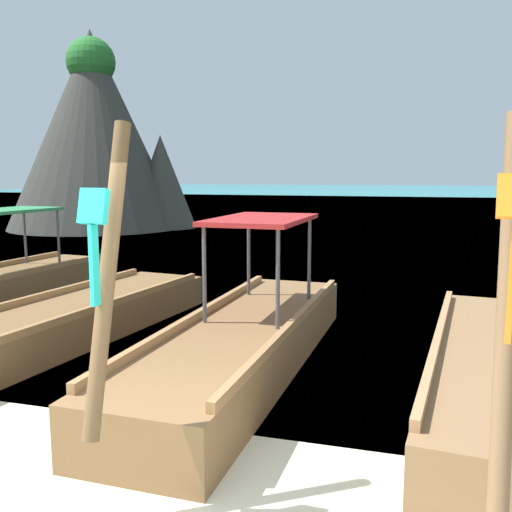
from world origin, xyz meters
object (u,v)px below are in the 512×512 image
(longtail_boat_blue_ribbon, at_px, (48,328))
(longtail_boat_turquoise_ribbon, at_px, (244,341))
(mooring_buoy_near, at_px, (512,287))
(karst_rock, at_px, (98,133))
(longtail_boat_orange_ribbon, at_px, (488,369))

(longtail_boat_blue_ribbon, relative_size, longtail_boat_turquoise_ribbon, 1.14)
(longtail_boat_turquoise_ribbon, relative_size, mooring_buoy_near, 16.90)
(longtail_boat_blue_ribbon, bearing_deg, longtail_boat_turquoise_ribbon, -1.72)
(longtail_boat_blue_ribbon, xyz_separation_m, longtail_boat_turquoise_ribbon, (2.93, -0.09, 0.09))
(longtail_boat_turquoise_ribbon, distance_m, mooring_buoy_near, 6.72)
(longtail_boat_turquoise_ribbon, height_order, karst_rock, karst_rock)
(karst_rock, height_order, mooring_buoy_near, karst_rock)
(karst_rock, distance_m, mooring_buoy_near, 19.38)
(longtail_boat_orange_ribbon, height_order, karst_rock, karst_rock)
(longtail_boat_blue_ribbon, distance_m, longtail_boat_orange_ribbon, 5.75)
(longtail_boat_blue_ribbon, height_order, mooring_buoy_near, longtail_boat_blue_ribbon)
(karst_rock, xyz_separation_m, mooring_buoy_near, (15.73, -10.59, -4.03))
(karst_rock, bearing_deg, longtail_boat_turquoise_ribbon, -53.58)
(mooring_buoy_near, bearing_deg, longtail_boat_blue_ribbon, -141.32)
(longtail_boat_blue_ribbon, height_order, karst_rock, karst_rock)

